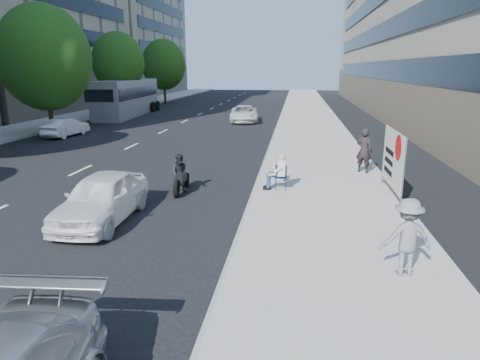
% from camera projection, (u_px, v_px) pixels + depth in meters
% --- Properties ---
extents(ground, '(160.00, 160.00, 0.00)m').
position_uv_depth(ground, '(173.00, 254.00, 10.41)').
color(ground, black).
rests_on(ground, ground).
extents(near_sidewalk, '(5.00, 120.00, 0.15)m').
position_uv_depth(near_sidewalk, '(312.00, 133.00, 29.06)').
color(near_sidewalk, '#9B9891').
rests_on(near_sidewalk, ground).
extents(far_sidewalk, '(4.50, 120.00, 0.15)m').
position_uv_depth(far_sidewalk, '(29.00, 128.00, 31.67)').
color(far_sidewalk, '#9B9891').
rests_on(far_sidewalk, ground).
extents(far_bldg_north, '(22.00, 28.00, 28.00)m').
position_uv_depth(far_bldg_north, '(98.00, 7.00, 70.07)').
color(far_bldg_north, tan).
rests_on(far_bldg_north, ground).
extents(near_building, '(14.00, 70.00, 20.00)m').
position_uv_depth(near_building, '(467.00, 0.00, 36.41)').
color(near_building, gray).
rests_on(near_building, ground).
extents(tree_far_c, '(6.00, 6.00, 8.47)m').
position_uv_depth(tree_far_c, '(44.00, 58.00, 28.11)').
color(tree_far_c, '#382616').
rests_on(tree_far_c, ground).
extents(tree_far_d, '(4.80, 4.80, 7.65)m').
position_uv_depth(tree_far_d, '(118.00, 62.00, 39.65)').
color(tree_far_d, '#382616').
rests_on(tree_far_d, ground).
extents(tree_far_e, '(5.40, 5.40, 7.89)m').
position_uv_depth(tree_far_e, '(164.00, 65.00, 53.10)').
color(tree_far_e, '#382616').
rests_on(tree_far_e, ground).
extents(seated_protester, '(0.83, 1.12, 1.31)m').
position_uv_depth(seated_protester, '(278.00, 170.00, 15.23)').
color(seated_protester, navy).
rests_on(seated_protester, near_sidewalk).
extents(jogger, '(1.16, 0.78, 1.66)m').
position_uv_depth(jogger, '(407.00, 237.00, 8.88)').
color(jogger, slate).
rests_on(jogger, near_sidewalk).
extents(pedestrian_woman, '(0.81, 0.72, 1.85)m').
position_uv_depth(pedestrian_woman, '(364.00, 150.00, 17.69)').
color(pedestrian_woman, black).
rests_on(pedestrian_woman, near_sidewalk).
extents(protest_banner, '(0.08, 3.06, 2.20)m').
position_uv_depth(protest_banner, '(393.00, 159.00, 14.50)').
color(protest_banner, '#4C4C4C').
rests_on(protest_banner, near_sidewalk).
extents(white_sedan_near, '(1.71, 4.20, 1.43)m').
position_uv_depth(white_sedan_near, '(102.00, 198.00, 12.48)').
color(white_sedan_near, white).
rests_on(white_sedan_near, ground).
extents(white_sedan_mid, '(1.63, 3.73, 1.19)m').
position_uv_depth(white_sedan_mid, '(66.00, 127.00, 28.11)').
color(white_sedan_mid, white).
rests_on(white_sedan_mid, ground).
extents(white_sedan_far, '(2.72, 5.04, 1.34)m').
position_uv_depth(white_sedan_far, '(244.00, 114.00, 35.66)').
color(white_sedan_far, white).
rests_on(white_sedan_far, ground).
extents(motorcycle, '(0.74, 2.05, 1.42)m').
position_uv_depth(motorcycle, '(181.00, 175.00, 15.39)').
color(motorcycle, black).
rests_on(motorcycle, ground).
extents(bus, '(3.24, 12.18, 3.30)m').
position_uv_depth(bus, '(128.00, 98.00, 40.38)').
color(bus, gray).
rests_on(bus, ground).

